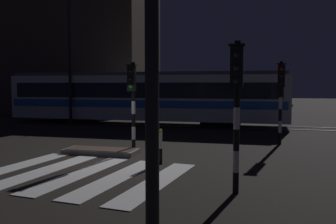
% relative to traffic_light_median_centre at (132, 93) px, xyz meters
% --- Properties ---
extents(ground_plane, '(120.00, 120.00, 0.00)m').
position_rel_traffic_light_median_centre_xyz_m(ground_plane, '(-0.29, -1.63, -2.18)').
color(ground_plane, black).
extents(rail_near, '(80.00, 0.12, 0.03)m').
position_rel_traffic_light_median_centre_xyz_m(rail_near, '(-0.29, 8.52, -2.16)').
color(rail_near, '#59595E').
rests_on(rail_near, ground).
extents(rail_far, '(80.00, 0.12, 0.03)m').
position_rel_traffic_light_median_centre_xyz_m(rail_far, '(-0.29, 9.95, -2.16)').
color(rail_far, '#59595E').
rests_on(rail_far, ground).
extents(crosswalk_zebra, '(5.82, 5.02, 0.02)m').
position_rel_traffic_light_median_centre_xyz_m(crosswalk_zebra, '(-0.29, -3.50, -2.17)').
color(crosswalk_zebra, silver).
rests_on(crosswalk_zebra, ground).
extents(traffic_island, '(2.67, 1.02, 0.18)m').
position_rel_traffic_light_median_centre_xyz_m(traffic_island, '(-1.04, -0.48, -2.09)').
color(traffic_island, slate).
rests_on(traffic_island, ground).
extents(traffic_light_median_centre, '(0.36, 0.42, 3.30)m').
position_rel_traffic_light_median_centre_xyz_m(traffic_light_median_centre, '(0.00, 0.00, 0.00)').
color(traffic_light_median_centre, black).
rests_on(traffic_light_median_centre, ground).
extents(traffic_light_corner_far_right, '(0.36, 0.42, 3.44)m').
position_rel_traffic_light_median_centre_xyz_m(traffic_light_corner_far_right, '(5.31, 3.17, 0.09)').
color(traffic_light_corner_far_right, black).
rests_on(traffic_light_corner_far_right, ground).
extents(traffic_light_corner_near_right, '(0.36, 0.42, 3.46)m').
position_rel_traffic_light_median_centre_xyz_m(traffic_light_corner_near_right, '(4.02, -4.33, 0.10)').
color(traffic_light_corner_near_right, black).
rests_on(traffic_light_corner_near_right, ground).
extents(street_lamp_trackside_left, '(0.44, 1.21, 7.84)m').
position_rel_traffic_light_median_centre_xyz_m(street_lamp_trackside_left, '(-6.85, 7.53, 2.74)').
color(street_lamp_trackside_left, black).
rests_on(street_lamp_trackside_left, ground).
extents(tram, '(17.48, 2.58, 4.15)m').
position_rel_traffic_light_median_centre_xyz_m(tram, '(-2.54, 9.23, -0.42)').
color(tram, silver).
rests_on(tram, ground).
extents(bollard_island_edge, '(0.12, 0.12, 1.11)m').
position_rel_traffic_light_median_centre_xyz_m(bollard_island_edge, '(1.52, -1.67, -1.62)').
color(bollard_island_edge, black).
rests_on(bollard_island_edge, ground).
extents(building_backdrop, '(17.32, 8.00, 11.75)m').
position_rel_traffic_light_median_centre_xyz_m(building_backdrop, '(-13.77, 18.08, 3.70)').
color(building_backdrop, '#42382D').
rests_on(building_backdrop, ground).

